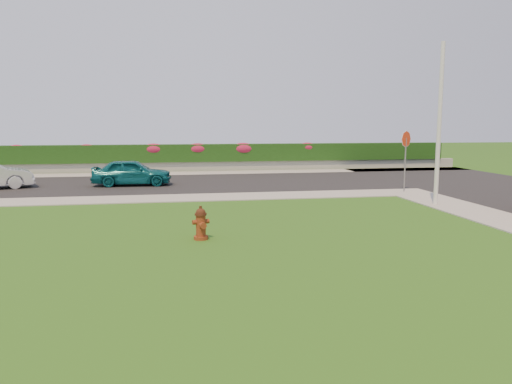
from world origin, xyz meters
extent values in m
plane|color=black|center=(0.00, 0.00, 0.00)|extent=(120.00, 120.00, 0.00)
cube|color=black|center=(-5.00, 14.00, 0.02)|extent=(26.00, 8.00, 0.04)
cube|color=gray|center=(-6.00, 9.00, 0.02)|extent=(24.00, 2.00, 0.04)
cube|color=gray|center=(7.00, 9.00, 0.02)|extent=(2.00, 2.00, 0.04)
cube|color=gray|center=(-1.00, 19.00, 0.02)|extent=(34.00, 2.00, 0.04)
cube|color=gray|center=(-1.00, 20.50, 0.30)|extent=(34.00, 0.40, 0.60)
cube|color=black|center=(-1.00, 20.60, 1.15)|extent=(32.00, 0.90, 1.10)
cylinder|color=#55160D|center=(-2.51, 1.67, 0.04)|extent=(0.38, 0.38, 0.09)
cylinder|color=#55160D|center=(-2.51, 1.67, 0.38)|extent=(0.26, 0.26, 0.58)
cylinder|color=black|center=(-2.51, 1.67, 0.67)|extent=(0.31, 0.31, 0.06)
sphere|color=black|center=(-2.51, 1.67, 0.71)|extent=(0.26, 0.26, 0.26)
cylinder|color=black|center=(-2.51, 1.67, 0.85)|extent=(0.08, 0.08, 0.08)
cylinder|color=#55160D|center=(-2.68, 1.62, 0.47)|extent=(0.14, 0.15, 0.12)
cylinder|color=#55160D|center=(-2.35, 1.71, 0.47)|extent=(0.14, 0.15, 0.12)
cylinder|color=#55160D|center=(-2.47, 1.50, 0.40)|extent=(0.20, 0.17, 0.17)
imported|color=#0C545D|center=(-5.11, 13.41, 0.68)|extent=(3.80, 1.62, 1.28)
cylinder|color=silver|center=(6.47, 5.72, 2.97)|extent=(0.16, 0.16, 5.94)
cylinder|color=slate|center=(6.91, 9.16, 1.20)|extent=(0.06, 0.06, 2.40)
cylinder|color=red|center=(6.91, 9.16, 2.35)|extent=(0.61, 0.40, 0.70)
cylinder|color=white|center=(6.91, 9.16, 2.35)|extent=(0.64, 0.41, 0.74)
ellipsoid|color=#B31E54|center=(-12.27, 20.50, 1.49)|extent=(1.07, 0.69, 0.54)
ellipsoid|color=#B31E54|center=(-8.26, 20.50, 1.48)|extent=(1.09, 0.70, 0.55)
ellipsoid|color=#B31E54|center=(-4.27, 20.50, 1.43)|extent=(1.38, 0.89, 0.69)
ellipsoid|color=#B31E54|center=(-1.54, 20.50, 1.43)|extent=(1.38, 0.89, 0.69)
ellipsoid|color=#B31E54|center=(1.37, 20.50, 1.41)|extent=(1.48, 0.95, 0.74)
ellipsoid|color=#B31E54|center=(5.64, 20.50, 1.46)|extent=(1.21, 0.78, 0.60)
camera|label=1|loc=(-3.27, -11.27, 3.06)|focal=35.00mm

